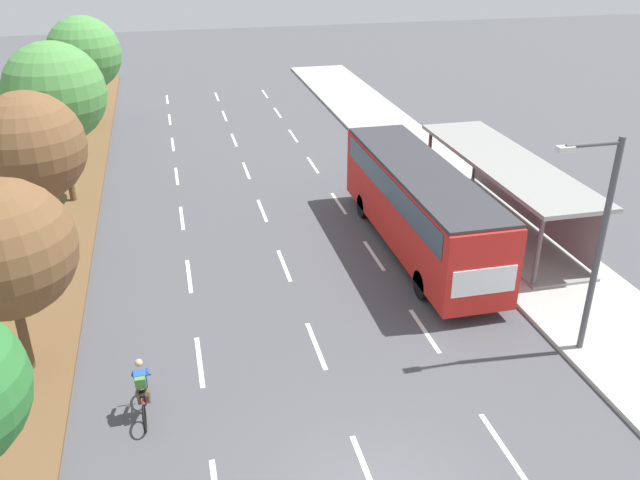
# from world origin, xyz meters

# --- Properties ---
(median_strip) EXTENTS (2.60, 52.00, 0.12)m
(median_strip) POSITION_xyz_m (-8.30, 20.00, 0.06)
(median_strip) COLOR brown
(median_strip) RESTS_ON ground
(sidewalk_right) EXTENTS (4.50, 52.00, 0.15)m
(sidewalk_right) POSITION_xyz_m (9.25, 20.00, 0.07)
(sidewalk_right) COLOR #ADAAA3
(sidewalk_right) RESTS_ON ground
(lane_divider_left) EXTENTS (0.14, 44.69, 0.01)m
(lane_divider_left) POSITION_xyz_m (-3.50, 16.84, 0.00)
(lane_divider_left) COLOR white
(lane_divider_left) RESTS_ON ground
(lane_divider_center) EXTENTS (0.14, 44.69, 0.01)m
(lane_divider_center) POSITION_xyz_m (0.00, 16.84, 0.00)
(lane_divider_center) COLOR white
(lane_divider_center) RESTS_ON ground
(lane_divider_right) EXTENTS (0.14, 44.69, 0.01)m
(lane_divider_right) POSITION_xyz_m (3.50, 16.84, 0.00)
(lane_divider_right) COLOR white
(lane_divider_right) RESTS_ON ground
(bus_shelter) EXTENTS (2.90, 10.76, 2.86)m
(bus_shelter) POSITION_xyz_m (9.53, 12.72, 1.87)
(bus_shelter) COLOR gray
(bus_shelter) RESTS_ON sidewalk_right
(bus) EXTENTS (2.54, 11.29, 3.37)m
(bus) POSITION_xyz_m (5.25, 11.72, 2.07)
(bus) COLOR red
(bus) RESTS_ON ground
(cyclist) EXTENTS (0.46, 1.82, 1.71)m
(cyclist) POSITION_xyz_m (-5.03, 4.25, 0.79)
(cyclist) COLOR black
(cyclist) RESTS_ON ground
(median_tree_second) EXTENTS (3.79, 3.79, 5.68)m
(median_tree_second) POSITION_xyz_m (-8.22, 6.99, 3.89)
(median_tree_second) COLOR brown
(median_tree_second) RESTS_ON median_strip
(median_tree_third) EXTENTS (3.79, 3.79, 6.44)m
(median_tree_third) POSITION_xyz_m (-8.35, 13.36, 4.65)
(median_tree_third) COLOR brown
(median_tree_third) RESTS_ON median_strip
(median_tree_fourth) EXTENTS (4.27, 4.27, 7.02)m
(median_tree_fourth) POSITION_xyz_m (-8.19, 19.73, 5.00)
(median_tree_fourth) COLOR brown
(median_tree_fourth) RESTS_ON median_strip
(median_tree_fifth) EXTENTS (3.23, 3.23, 5.28)m
(median_tree_fifth) POSITION_xyz_m (-8.25, 26.10, 3.77)
(median_tree_fifth) COLOR brown
(median_tree_fifth) RESTS_ON median_strip
(median_tree_farthest) EXTENTS (4.35, 4.35, 6.42)m
(median_tree_farthest) POSITION_xyz_m (-8.07, 32.47, 4.36)
(median_tree_farthest) COLOR brown
(median_tree_farthest) RESTS_ON median_strip
(streetlight) EXTENTS (1.91, 0.24, 6.50)m
(streetlight) POSITION_xyz_m (7.42, 4.21, 3.89)
(streetlight) COLOR #4C4C51
(streetlight) RESTS_ON sidewalk_right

